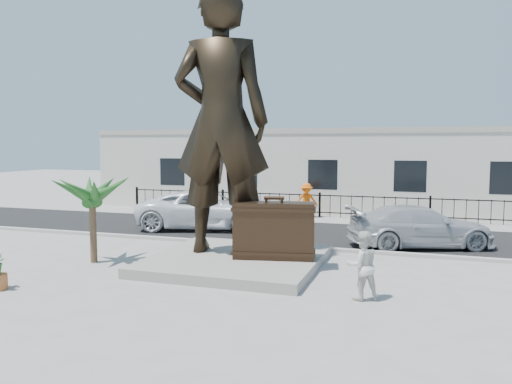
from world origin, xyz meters
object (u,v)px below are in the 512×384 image
(statue, at_px, (221,121))
(tourist, at_px, (362,265))
(car_white, at_px, (207,210))
(suitcase, at_px, (274,230))

(statue, distance_m, tourist, 6.69)
(statue, height_order, tourist, statue)
(statue, height_order, car_white, statue)
(tourist, bearing_deg, statue, -55.99)
(suitcase, distance_m, car_white, 7.74)
(tourist, distance_m, car_white, 11.48)
(tourist, height_order, car_white, car_white)
(statue, bearing_deg, tourist, 140.05)
(statue, xyz_separation_m, car_white, (-3.00, 5.61, -3.68))
(tourist, bearing_deg, car_white, -73.10)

